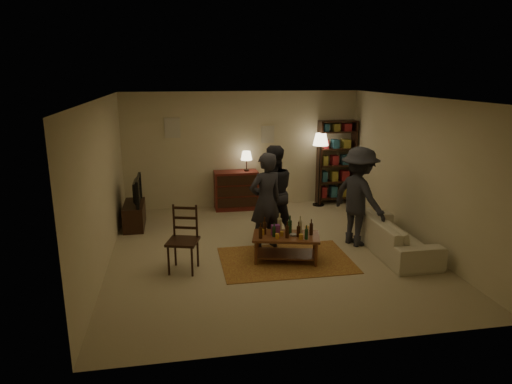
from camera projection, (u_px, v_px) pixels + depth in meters
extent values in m
plane|color=#C6B793|center=(268.00, 251.00, 8.19)|extent=(6.00, 6.00, 0.00)
plane|color=beige|center=(242.00, 150.00, 10.71)|extent=(5.50, 0.00, 5.50)
plane|color=beige|center=(102.00, 184.00, 7.38)|extent=(0.00, 6.00, 6.00)
plane|color=beige|center=(416.00, 172.00, 8.32)|extent=(0.00, 6.00, 6.00)
plane|color=beige|center=(324.00, 238.00, 4.99)|extent=(5.50, 0.00, 5.50)
plane|color=white|center=(269.00, 98.00, 7.51)|extent=(6.00, 6.00, 0.00)
cube|color=beige|center=(172.00, 128.00, 10.27)|extent=(0.35, 0.03, 0.45)
cube|color=beige|center=(268.00, 134.00, 10.70)|extent=(0.30, 0.03, 0.40)
cube|color=brown|center=(286.00, 260.00, 7.78)|extent=(2.20, 1.50, 0.01)
cube|color=brown|center=(286.00, 236.00, 7.67)|extent=(1.22, 0.86, 0.04)
cube|color=brown|center=(286.00, 254.00, 7.75)|extent=(1.10, 0.73, 0.02)
cylinder|color=brown|center=(256.00, 254.00, 7.53)|extent=(0.05, 0.05, 0.41)
cylinder|color=brown|center=(316.00, 255.00, 7.46)|extent=(0.05, 0.05, 0.41)
cylinder|color=brown|center=(258.00, 243.00, 7.99)|extent=(0.05, 0.05, 0.41)
cylinder|color=brown|center=(314.00, 244.00, 7.93)|extent=(0.05, 0.05, 0.41)
cylinder|color=gold|center=(262.00, 232.00, 7.68)|extent=(0.07, 0.07, 0.10)
cylinder|color=gold|center=(277.00, 236.00, 7.50)|extent=(0.07, 0.07, 0.09)
cylinder|color=gold|center=(288.00, 228.00, 7.87)|extent=(0.07, 0.07, 0.11)
cylinder|color=gold|center=(301.00, 237.00, 7.47)|extent=(0.07, 0.07, 0.09)
cylinder|color=gold|center=(307.00, 229.00, 7.83)|extent=(0.07, 0.07, 0.10)
cylinder|color=gold|center=(282.00, 234.00, 7.63)|extent=(0.06, 0.06, 0.08)
cube|color=#823695|center=(275.00, 230.00, 7.67)|extent=(0.14, 0.10, 0.18)
cylinder|color=gray|center=(293.00, 235.00, 7.64)|extent=(0.12, 0.12, 0.03)
cube|color=black|center=(183.00, 241.00, 7.25)|extent=(0.58, 0.58, 0.04)
cylinder|color=black|center=(169.00, 261.00, 7.16)|extent=(0.04, 0.04, 0.49)
cylinder|color=black|center=(192.00, 262.00, 7.12)|extent=(0.04, 0.04, 0.49)
cylinder|color=black|center=(175.00, 252.00, 7.52)|extent=(0.04, 0.04, 0.49)
cylinder|color=black|center=(198.00, 252.00, 7.48)|extent=(0.04, 0.04, 0.49)
cube|color=black|center=(185.00, 220.00, 7.36)|extent=(0.37, 0.14, 0.56)
cube|color=black|center=(134.00, 215.00, 9.42)|extent=(0.40, 1.00, 0.50)
imported|color=black|center=(134.00, 190.00, 9.29)|extent=(0.13, 0.97, 0.56)
cube|color=maroon|center=(236.00, 190.00, 10.63)|extent=(1.00, 0.48, 0.90)
cube|color=black|center=(238.00, 202.00, 10.45)|extent=(0.92, 0.02, 0.22)
cube|color=black|center=(238.00, 192.00, 10.39)|extent=(0.92, 0.02, 0.22)
cube|color=black|center=(237.00, 180.00, 10.32)|extent=(0.92, 0.02, 0.22)
cylinder|color=black|center=(247.00, 170.00, 10.56)|extent=(0.12, 0.12, 0.04)
cylinder|color=black|center=(247.00, 165.00, 10.52)|extent=(0.02, 0.02, 0.22)
cone|color=#FFE5B2|center=(246.00, 156.00, 10.47)|extent=(0.26, 0.26, 0.20)
cube|color=black|center=(319.00, 164.00, 10.90)|extent=(0.04, 0.34, 2.00)
cube|color=black|center=(353.00, 162.00, 11.05)|extent=(0.04, 0.34, 2.00)
cube|color=black|center=(335.00, 197.00, 11.19)|extent=(0.90, 0.34, 0.03)
cube|color=black|center=(335.00, 181.00, 11.09)|extent=(0.90, 0.34, 0.03)
cube|color=black|center=(336.00, 165.00, 10.99)|extent=(0.90, 0.34, 0.03)
cube|color=black|center=(337.00, 149.00, 10.88)|extent=(0.90, 0.34, 0.03)
cube|color=black|center=(338.00, 132.00, 10.78)|extent=(0.90, 0.34, 0.03)
cube|color=black|center=(338.00, 121.00, 10.72)|extent=(0.90, 0.34, 0.03)
cube|color=maroon|center=(323.00, 192.00, 11.10)|extent=(0.12, 0.22, 0.26)
cube|color=#265B73|center=(333.00, 191.00, 11.14)|extent=(0.15, 0.22, 0.26)
cube|color=olive|center=(344.00, 191.00, 11.19)|extent=(0.18, 0.22, 0.26)
cube|color=#265B73|center=(324.00, 176.00, 11.00)|extent=(0.12, 0.22, 0.24)
cube|color=olive|center=(334.00, 176.00, 11.04)|extent=(0.15, 0.22, 0.24)
cube|color=maroon|center=(344.00, 175.00, 11.09)|extent=(0.18, 0.22, 0.24)
cube|color=olive|center=(324.00, 160.00, 10.90)|extent=(0.12, 0.22, 0.22)
cube|color=maroon|center=(334.00, 160.00, 10.95)|extent=(0.15, 0.22, 0.22)
cube|color=#265B73|center=(345.00, 160.00, 10.99)|extent=(0.18, 0.22, 0.22)
cube|color=maroon|center=(325.00, 144.00, 10.80)|extent=(0.12, 0.22, 0.20)
cube|color=#265B73|center=(335.00, 144.00, 10.85)|extent=(0.15, 0.22, 0.20)
cube|color=olive|center=(346.00, 143.00, 10.89)|extent=(0.18, 0.22, 0.20)
cube|color=#265B73|center=(326.00, 128.00, 10.70)|extent=(0.12, 0.22, 0.18)
cube|color=olive|center=(336.00, 127.00, 10.75)|extent=(0.15, 0.22, 0.18)
cube|color=maroon|center=(347.00, 127.00, 10.79)|extent=(0.18, 0.22, 0.18)
cylinder|color=black|center=(318.00, 205.00, 11.02)|extent=(0.28, 0.28, 0.03)
cylinder|color=black|center=(319.00, 174.00, 10.83)|extent=(0.03, 0.03, 1.55)
cone|color=#FFE5B2|center=(321.00, 139.00, 10.62)|extent=(0.36, 0.36, 0.28)
imported|color=beige|center=(394.00, 235.00, 8.11)|extent=(0.81, 2.08, 0.61)
imported|color=#28272F|center=(266.00, 202.00, 8.10)|extent=(0.75, 0.62, 1.77)
imported|color=#222229|center=(272.00, 192.00, 8.64)|extent=(0.89, 0.70, 1.81)
imported|color=#27282F|center=(359.00, 197.00, 8.31)|extent=(1.09, 1.35, 1.83)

